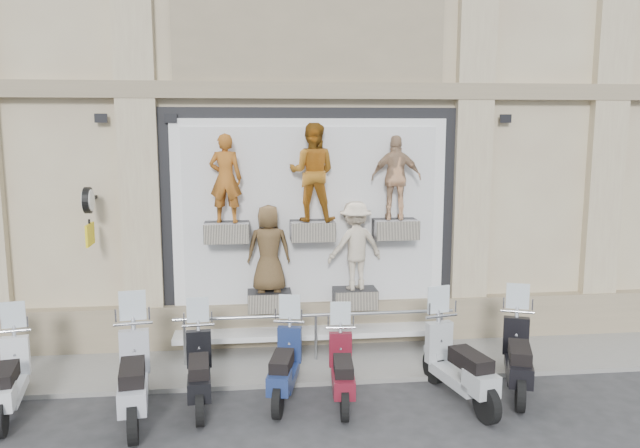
# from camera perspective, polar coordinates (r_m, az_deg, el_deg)

# --- Properties ---
(ground) EXTENTS (90.00, 90.00, 0.00)m
(ground) POSITION_cam_1_polar(r_m,az_deg,el_deg) (9.64, 0.95, -16.99)
(ground) COLOR #2C2C2E
(ground) RESTS_ON ground
(sidewalk) EXTENTS (16.00, 2.20, 0.08)m
(sidewalk) POSITION_cam_1_polar(r_m,az_deg,el_deg) (11.54, -0.43, -12.26)
(sidewalk) COLOR gray
(sidewalk) RESTS_ON ground
(building) EXTENTS (14.00, 8.60, 12.00)m
(building) POSITION_cam_1_polar(r_m,az_deg,el_deg) (15.73, -2.42, 15.49)
(building) COLOR #C9BA92
(building) RESTS_ON ground
(shop_vitrine) EXTENTS (5.60, 0.87, 4.30)m
(shop_vitrine) POSITION_cam_1_polar(r_m,az_deg,el_deg) (11.55, -0.44, -0.11)
(shop_vitrine) COLOR black
(shop_vitrine) RESTS_ON ground
(guard_rail) EXTENTS (5.06, 0.10, 0.93)m
(guard_rail) POSITION_cam_1_polar(r_m,az_deg,el_deg) (11.30, -0.38, -10.43)
(guard_rail) COLOR #9EA0A5
(guard_rail) RESTS_ON ground
(clock_sign_bracket) EXTENTS (0.10, 0.80, 1.02)m
(clock_sign_bracket) POSITION_cam_1_polar(r_m,az_deg,el_deg) (11.49, -20.39, 1.33)
(clock_sign_bracket) COLOR black
(clock_sign_bracket) RESTS_ON ground
(scooter_b) EXTENTS (0.87, 1.97, 1.55)m
(scooter_b) POSITION_cam_1_polar(r_m,az_deg,el_deg) (10.37, -26.64, -11.42)
(scooter_b) COLOR silver
(scooter_b) RESTS_ON ground
(scooter_c) EXTENTS (0.91, 2.20, 1.73)m
(scooter_c) POSITION_cam_1_polar(r_m,az_deg,el_deg) (9.58, -16.74, -11.93)
(scooter_c) COLOR #A4A6B1
(scooter_c) RESTS_ON ground
(scooter_d) EXTENTS (0.69, 1.91, 1.52)m
(scooter_d) POSITION_cam_1_polar(r_m,az_deg,el_deg) (9.81, -11.03, -11.85)
(scooter_d) COLOR black
(scooter_d) RESTS_ON ground
(scooter_e) EXTENTS (0.91, 1.92, 1.50)m
(scooter_e) POSITION_cam_1_polar(r_m,az_deg,el_deg) (9.86, -3.27, -11.63)
(scooter_e) COLOR navy
(scooter_e) RESTS_ON ground
(scooter_f) EXTENTS (0.67, 1.80, 1.43)m
(scooter_f) POSITION_cam_1_polar(r_m,az_deg,el_deg) (9.76, 2.06, -12.09)
(scooter_f) COLOR #5D101D
(scooter_f) RESTS_ON ground
(scooter_g) EXTENTS (1.05, 2.14, 1.67)m
(scooter_g) POSITION_cam_1_polar(r_m,az_deg,el_deg) (9.94, 12.67, -11.16)
(scooter_g) COLOR #9FA3A6
(scooter_g) RESTS_ON ground
(scooter_h) EXTENTS (1.23, 2.07, 1.62)m
(scooter_h) POSITION_cam_1_polar(r_m,az_deg,el_deg) (10.54, 17.71, -10.34)
(scooter_h) COLOR black
(scooter_h) RESTS_ON ground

